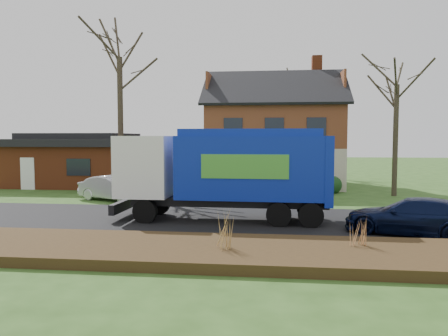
# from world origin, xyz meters

# --- Properties ---
(ground) EXTENTS (120.00, 120.00, 0.00)m
(ground) POSITION_xyz_m (0.00, 0.00, 0.00)
(ground) COLOR #294818
(ground) RESTS_ON ground
(road) EXTENTS (80.00, 7.00, 0.02)m
(road) POSITION_xyz_m (0.00, 0.00, 0.01)
(road) COLOR black
(road) RESTS_ON ground
(mulch_verge) EXTENTS (80.00, 3.50, 0.30)m
(mulch_verge) POSITION_xyz_m (0.00, -5.30, 0.15)
(mulch_verge) COLOR black
(mulch_verge) RESTS_ON ground
(main_house) EXTENTS (12.95, 8.95, 9.26)m
(main_house) POSITION_xyz_m (1.49, 13.91, 4.03)
(main_house) COLOR beige
(main_house) RESTS_ON ground
(ranch_house) EXTENTS (9.80, 8.20, 3.70)m
(ranch_house) POSITION_xyz_m (-12.00, 13.00, 1.81)
(ranch_house) COLOR #934020
(ranch_house) RESTS_ON ground
(garbage_truck) EXTENTS (8.77, 2.49, 3.74)m
(garbage_truck) POSITION_xyz_m (0.15, 0.09, 2.16)
(garbage_truck) COLOR black
(garbage_truck) RESTS_ON ground
(silver_sedan) EXTENTS (4.27, 2.85, 1.33)m
(silver_sedan) POSITION_xyz_m (-6.62, 5.13, 0.67)
(silver_sedan) COLOR #AFB0B7
(silver_sedan) RESTS_ON ground
(navy_wagon) EXTENTS (4.90, 3.49, 1.32)m
(navy_wagon) POSITION_xyz_m (6.82, -1.80, 0.66)
(navy_wagon) COLOR black
(navy_wagon) RESTS_ON ground
(tree_front_west) EXTENTS (4.01, 4.01, 11.91)m
(tree_front_west) POSITION_xyz_m (-7.95, 10.06, 9.82)
(tree_front_west) COLOR #3C3124
(tree_front_west) RESTS_ON ground
(tree_front_east) EXTENTS (3.32, 3.32, 9.21)m
(tree_front_east) POSITION_xyz_m (8.99, 8.84, 7.49)
(tree_front_east) COLOR #3B3323
(tree_front_east) RESTS_ON ground
(tree_back) EXTENTS (3.22, 3.22, 10.20)m
(tree_back) POSITION_xyz_m (3.63, 23.44, 8.50)
(tree_back) COLOR #403426
(tree_back) RESTS_ON ground
(grass_clump_mid) EXTENTS (0.38, 0.31, 1.05)m
(grass_clump_mid) POSITION_xyz_m (0.68, -5.61, 0.82)
(grass_clump_mid) COLOR #AD864C
(grass_clump_mid) RESTS_ON mulch_verge
(grass_clump_east) EXTENTS (0.37, 0.30, 0.91)m
(grass_clump_east) POSITION_xyz_m (4.43, -4.78, 0.76)
(grass_clump_east) COLOR tan
(grass_clump_east) RESTS_ON mulch_verge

